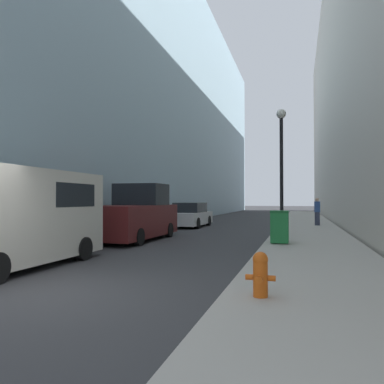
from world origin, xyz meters
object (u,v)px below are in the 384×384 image
fire_hydrant (260,273)px  lamppost (281,159)px  parked_sedan_near (190,216)px  trash_bin (280,226)px  white_van (18,214)px  pickup_truck (134,216)px  pedestrian_on_sidewalk (317,212)px

fire_hydrant → lamppost: (-0.17, 11.31, 3.00)m
fire_hydrant → parked_sedan_near: bearing=110.0°
parked_sedan_near → trash_bin: bearing=-56.3°
white_van → parked_sedan_near: size_ratio=1.08×
lamppost → white_van: bearing=-121.5°
fire_hydrant → pickup_truck: pickup_truck is taller
lamppost → pedestrian_on_sidewalk: bearing=74.4°
white_van → parked_sedan_near: bearing=89.5°
trash_bin → parked_sedan_near: parked_sedan_near is taller
fire_hydrant → white_van: 6.36m
trash_bin → white_van: size_ratio=0.23×
fire_hydrant → trash_bin: size_ratio=0.61×
white_van → parked_sedan_near: (0.13, 14.67, -0.63)m
trash_bin → parked_sedan_near: (-5.87, 8.81, -0.04)m
fire_hydrant → trash_bin: bearing=90.6°
white_van → pedestrian_on_sidewalk: 17.80m
fire_hydrant → pedestrian_on_sidewalk: pedestrian_on_sidewalk is taller
parked_sedan_near → lamppost: bearing=-41.1°
lamppost → pickup_truck: lamppost is taller
white_van → pickup_truck: size_ratio=0.96×
lamppost → pickup_truck: 7.06m
white_van → lamppost: bearing=58.5°
trash_bin → white_van: white_van is taller
white_van → parked_sedan_near: 14.68m
fire_hydrant → parked_sedan_near: size_ratio=0.15×
fire_hydrant → lamppost: 11.70m
fire_hydrant → parked_sedan_near: 17.40m
pickup_truck → parked_sedan_near: 7.97m
fire_hydrant → lamppost: bearing=90.9°
parked_sedan_near → fire_hydrant: bearing=-70.0°
fire_hydrant → trash_bin: (-0.08, 7.54, 0.22)m
pickup_truck → fire_hydrant: bearing=-54.1°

